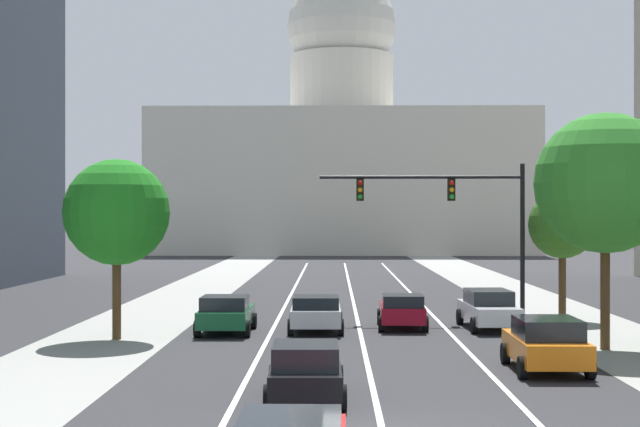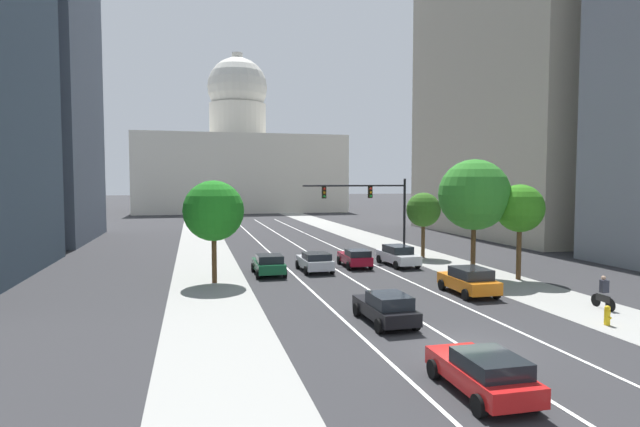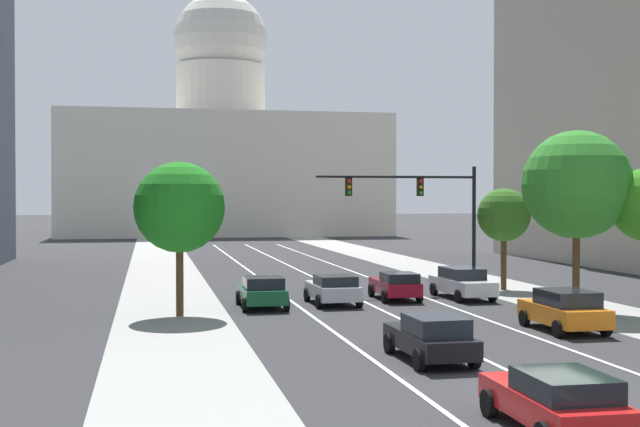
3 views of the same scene
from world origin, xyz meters
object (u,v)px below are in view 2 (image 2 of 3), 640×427
cyclist (604,293)px  car_crimson (355,258)px  traffic_signal_mast (373,202)px  street_tree_near_left (214,211)px  fire_hydrant (607,315)px  capitol_building (238,163)px  car_red (483,372)px  street_tree_near_right (423,210)px  car_green (269,264)px  car_orange (469,280)px  car_black (386,308)px  street_tree_far_right (474,195)px  street_tree_mid_right (520,209)px  car_silver (315,261)px  car_white (398,255)px

cyclist → car_crimson: bearing=32.5°
traffic_signal_mast → street_tree_near_left: size_ratio=1.35×
fire_hydrant → cyclist: (2.13, 2.52, 0.39)m
capitol_building → car_red: 105.50m
fire_hydrant → street_tree_near_right: street_tree_near_right is taller
car_green → street_tree_near_right: size_ratio=0.74×
car_orange → car_red: 14.39m
car_black → street_tree_near_right: 21.56m
street_tree_far_right → street_tree_near_right: bearing=85.5°
fire_hydrant → street_tree_far_right: size_ratio=0.11×
car_black → street_tree_far_right: 14.33m
cyclist → street_tree_mid_right: size_ratio=0.27×
car_silver → street_tree_mid_right: size_ratio=0.65×
car_red → cyclist: size_ratio=2.44×
car_crimson → street_tree_far_right: size_ratio=0.51×
car_crimson → car_silver: bearing=110.2°
car_crimson → street_tree_near_left: (-10.66, -3.56, 3.90)m
car_white → cyclist: size_ratio=2.78×
fire_hydrant → street_tree_near_left: (-16.89, 14.28, 4.17)m
street_tree_mid_right → car_white: bearing=127.8°
street_tree_far_right → car_white: bearing=116.8°
car_crimson → car_green: bearing=105.3°
car_white → traffic_signal_mast: 5.38m
street_tree_far_right → car_crimson: bearing=137.0°
car_black → car_orange: (6.87, 4.57, 0.07)m
car_red → car_green: size_ratio=1.01×
car_white → car_orange: 10.55m
car_white → car_green: car_white is taller
car_black → car_red: car_black is taller
car_silver → street_tree_near_right: (10.59, 4.44, 3.33)m
traffic_signal_mast → street_tree_far_right: (3.80, -9.38, 0.77)m
fire_hydrant → street_tree_mid_right: (2.81, 10.53, 4.26)m
car_crimson → street_tree_mid_right: bearing=-127.3°
capitol_building → car_crimson: capitol_building is taller
capitol_building → car_crimson: 82.36m
car_black → car_orange: 8.25m
car_silver → cyclist: cyclist is taller
car_red → traffic_signal_mast: bearing=-12.0°
car_black → car_green: car_green is taller
traffic_signal_mast → street_tree_near_right: traffic_signal_mast is taller
fire_hydrant → street_tree_far_right: 12.91m
car_crimson → street_tree_near_right: bearing=-63.7°
street_tree_mid_right → street_tree_far_right: street_tree_far_right is taller
car_orange → traffic_signal_mast: (-0.81, 14.00, 4.03)m
car_black → capitol_building: bearing=-2.1°
car_white → car_red: (-6.87, -23.20, -0.08)m
car_crimson → street_tree_near_left: bearing=110.1°
car_orange → street_tree_near_left: 16.23m
car_green → cyclist: (15.23, -13.64, 0.09)m
car_silver → car_green: 3.48m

